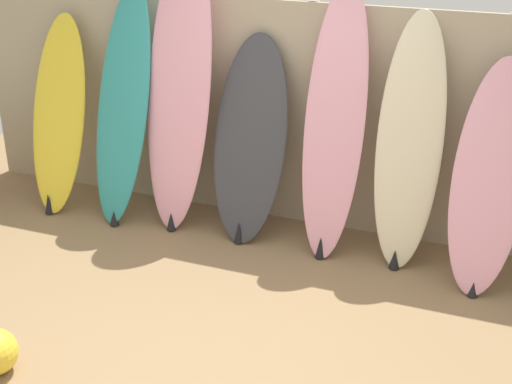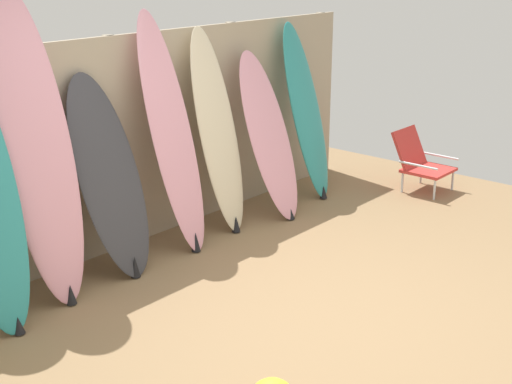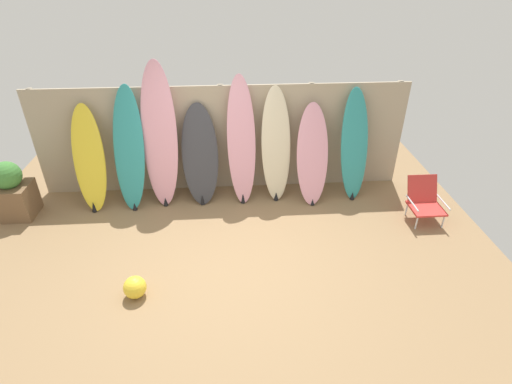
{
  "view_description": "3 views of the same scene",
  "coord_description": "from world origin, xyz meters",
  "views": [
    {
      "loc": [
        1.56,
        -3.17,
        2.66
      ],
      "look_at": [
        0.03,
        0.77,
        0.77
      ],
      "focal_mm": 50.0,
      "sensor_mm": 36.0,
      "label": 1
    },
    {
      "loc": [
        -3.59,
        -2.62,
        2.44
      ],
      "look_at": [
        0.27,
        0.71,
        0.71
      ],
      "focal_mm": 50.0,
      "sensor_mm": 36.0,
      "label": 2
    },
    {
      "loc": [
        0.13,
        -4.14,
        3.59
      ],
      "look_at": [
        0.45,
        0.41,
        0.81
      ],
      "focal_mm": 28.0,
      "sensor_mm": 36.0,
      "label": 3
    }
  ],
  "objects": [
    {
      "name": "surfboard_pink_2",
      "position": [
        -0.96,
        1.66,
        1.12
      ],
      "size": [
        0.56,
        0.59,
        2.25
      ],
      "color": "pink",
      "rests_on": "ground"
    },
    {
      "name": "surfboard_pink_6",
      "position": [
        1.43,
        1.55,
        0.77
      ],
      "size": [
        0.53,
        0.67,
        1.56
      ],
      "color": "pink",
      "rests_on": "ground"
    },
    {
      "name": "surfboard_cream_5",
      "position": [
        0.86,
        1.67,
        0.9
      ],
      "size": [
        0.5,
        0.53,
        1.83
      ],
      "color": "beige",
      "rests_on": "ground"
    },
    {
      "name": "surfboard_pink_4",
      "position": [
        0.3,
        1.66,
        0.98
      ],
      "size": [
        0.47,
        0.61,
        2.0
      ],
      "color": "pink",
      "rests_on": "ground"
    },
    {
      "name": "surfboard_teal_7",
      "position": [
        2.13,
        1.64,
        0.88
      ],
      "size": [
        0.46,
        0.6,
        1.78
      ],
      "color": "teal",
      "rests_on": "ground"
    },
    {
      "name": "ground",
      "position": [
        0.0,
        0.0,
        0.0
      ],
      "size": [
        7.68,
        7.68,
        0.0
      ],
      "primitive_type": "plane",
      "color": "#8E704C"
    },
    {
      "name": "surfboard_charcoal_3",
      "position": [
        -0.36,
        1.66,
        0.77
      ],
      "size": [
        0.61,
        0.61,
        1.57
      ],
      "color": "#38383D",
      "rests_on": "ground"
    },
    {
      "name": "beach_chair",
      "position": [
        3.06,
        0.82,
        0.32
      ],
      "size": [
        0.5,
        0.57,
        0.64
      ],
      "rotation": [
        0.0,
        0.0,
        -0.35
      ],
      "color": "silver",
      "rests_on": "ground"
    },
    {
      "name": "fence_back",
      "position": [
        -0.0,
        2.01,
        0.9
      ],
      "size": [
        6.08,
        0.11,
        1.8
      ],
      "color": "tan",
      "rests_on": "ground"
    }
  ]
}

